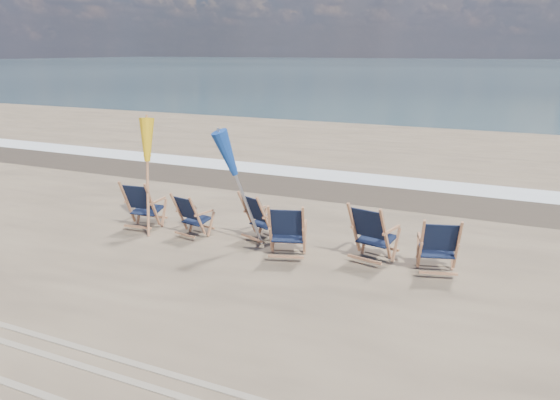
% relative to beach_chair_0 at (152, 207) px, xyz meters
% --- Properties ---
extents(ocean, '(400.00, 400.00, 0.00)m').
position_rel_beach_chair_0_xyz_m(ocean, '(2.69, 126.13, -0.53)').
color(ocean, '#324D53').
rests_on(ocean, ground).
extents(surf_foam, '(200.00, 1.40, 0.01)m').
position_rel_beach_chair_0_xyz_m(surf_foam, '(2.69, 6.43, -0.53)').
color(surf_foam, silver).
rests_on(surf_foam, ground).
extents(wet_sand_strip, '(200.00, 2.60, 0.00)m').
position_rel_beach_chair_0_xyz_m(wet_sand_strip, '(2.69, 4.93, -0.53)').
color(wet_sand_strip, '#42362A').
rests_on(wet_sand_strip, ground).
extents(tire_tracks, '(80.00, 1.30, 0.01)m').
position_rel_beach_chair_0_xyz_m(tire_tracks, '(2.69, -4.67, -0.52)').
color(tire_tracks, gray).
rests_on(tire_tracks, ground).
extents(beach_chair_0, '(0.76, 0.83, 1.06)m').
position_rel_beach_chair_0_xyz_m(beach_chair_0, '(0.00, 0.00, 0.00)').
color(beach_chair_0, black).
rests_on(beach_chair_0, ground).
extents(beach_chair_1, '(0.71, 0.77, 0.92)m').
position_rel_beach_chair_0_xyz_m(beach_chair_1, '(1.12, -0.07, -0.07)').
color(beach_chair_1, black).
rests_on(beach_chair_1, ground).
extents(beach_chair_2, '(0.86, 0.90, 0.99)m').
position_rel_beach_chair_0_xyz_m(beach_chair_2, '(2.43, 0.24, -0.03)').
color(beach_chair_2, black).
rests_on(beach_chair_2, ground).
extents(beach_chair_3, '(0.87, 0.92, 1.05)m').
position_rel_beach_chair_0_xyz_m(beach_chair_3, '(3.38, -0.18, -0.01)').
color(beach_chair_3, black).
rests_on(beach_chair_3, ground).
extents(beach_chair_4, '(0.86, 0.92, 1.09)m').
position_rel_beach_chair_0_xyz_m(beach_chair_4, '(4.75, 0.12, 0.02)').
color(beach_chair_4, black).
rests_on(beach_chair_4, ground).
extents(beach_chair_5, '(0.83, 0.89, 1.02)m').
position_rel_beach_chair_0_xyz_m(beach_chair_5, '(5.92, 0.19, -0.02)').
color(beach_chair_5, black).
rests_on(beach_chair_5, ground).
extents(umbrella_yellow, '(0.30, 0.30, 2.31)m').
position_rel_beach_chair_0_xyz_m(umbrella_yellow, '(-0.01, -0.08, 1.25)').
color(umbrella_yellow, '#B2754F').
rests_on(umbrella_yellow, ground).
extents(umbrella_blue, '(0.30, 0.30, 2.32)m').
position_rel_beach_chair_0_xyz_m(umbrella_blue, '(2.09, 0.01, 1.26)').
color(umbrella_blue, '#A5A5AD').
rests_on(umbrella_blue, ground).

